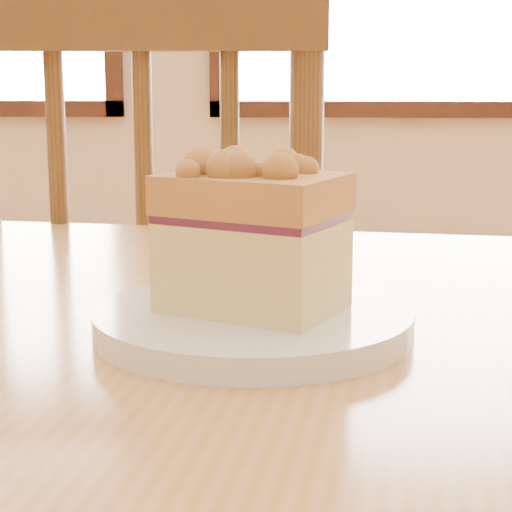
{
  "coord_description": "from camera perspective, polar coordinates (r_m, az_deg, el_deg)",
  "views": [
    {
      "loc": [
        -0.06,
        -0.44,
        0.92
      ],
      "look_at": [
        -0.1,
        0.15,
        0.8
      ],
      "focal_mm": 62.0,
      "sensor_mm": 36.0,
      "label": 1
    }
  ],
  "objects": [
    {
      "name": "plate",
      "position": [
        0.58,
        -0.2,
        -4.29
      ],
      "size": [
        0.21,
        0.21,
        0.02
      ],
      "color": "white",
      "rests_on": "cafe_table_main"
    },
    {
      "name": "cake_slice",
      "position": [
        0.57,
        -0.14,
        1.65
      ],
      "size": [
        0.13,
        0.12,
        0.11
      ],
      "rotation": [
        0.0,
        0.0,
        -0.42
      ],
      "color": "#E0D37F",
      "rests_on": "plate"
    },
    {
      "name": "cafe_chair_main",
      "position": [
        1.25,
        -6.1,
        -7.25
      ],
      "size": [
        0.5,
        0.5,
        1.02
      ],
      "rotation": [
        0.0,
        0.0,
        3.23
      ],
      "color": "#573718",
      "rests_on": "ground"
    },
    {
      "name": "cafe_table_main",
      "position": [
        0.62,
        -2.75,
        -13.5
      ],
      "size": [
        1.29,
        0.94,
        0.75
      ],
      "rotation": [
        0.0,
        0.0,
        -0.11
      ],
      "color": "tan",
      "rests_on": "ground"
    }
  ]
}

